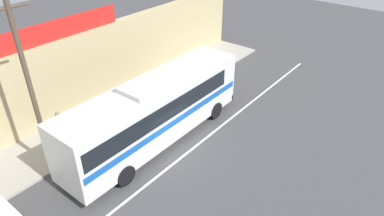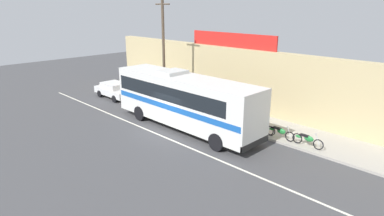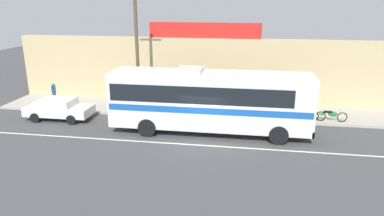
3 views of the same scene
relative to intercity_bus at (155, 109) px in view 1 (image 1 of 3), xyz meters
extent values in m
plane|color=#444447|center=(-0.18, -1.21, -2.07)|extent=(70.00, 70.00, 0.00)
cube|color=#A8A399|center=(-0.18, 3.99, -2.00)|extent=(30.00, 3.60, 0.14)
cube|color=tan|center=(-0.18, 6.14, 0.33)|extent=(30.00, 0.70, 4.80)
cube|color=red|center=(-1.03, 6.14, 3.28)|extent=(8.06, 0.12, 1.10)
cube|color=silver|center=(-0.18, -2.01, -2.06)|extent=(30.00, 0.14, 0.01)
cube|color=silver|center=(0.08, 0.00, -0.07)|extent=(11.38, 2.51, 3.10)
cube|color=black|center=(-0.37, 0.00, 0.48)|extent=(10.02, 2.53, 0.96)
cube|color=#1956B2|center=(0.08, 0.00, -0.37)|extent=(11.15, 2.53, 0.36)
cube|color=black|center=(5.74, 0.00, 0.38)|extent=(0.04, 2.26, 1.40)
cube|color=black|center=(5.73, 0.00, -1.44)|extent=(0.12, 2.51, 0.36)
cube|color=silver|center=(-1.06, 0.00, 1.60)|extent=(1.40, 1.76, 0.24)
cylinder|color=black|center=(3.95, 1.17, -1.55)|extent=(1.04, 0.32, 1.04)
cylinder|color=black|center=(3.95, -1.17, -1.55)|extent=(1.04, 0.32, 1.04)
cylinder|color=black|center=(-3.33, 1.17, -1.55)|extent=(1.04, 0.32, 1.04)
cylinder|color=black|center=(-3.33, -1.17, -1.55)|extent=(1.04, 0.32, 1.04)
cylinder|color=brown|center=(-4.90, 2.48, 2.31)|extent=(0.22, 0.22, 8.47)
cylinder|color=brown|center=(-4.90, 2.48, 5.94)|extent=(1.60, 0.10, 0.10)
torus|color=black|center=(4.99, 2.63, -1.62)|extent=(0.62, 0.06, 0.62)
torus|color=black|center=(3.75, 2.63, -1.62)|extent=(0.62, 0.06, 0.62)
cylinder|color=silver|center=(4.91, 2.63, -1.32)|extent=(0.34, 0.04, 0.65)
cylinder|color=silver|center=(4.81, 2.63, -1.00)|extent=(0.03, 0.56, 0.03)
ellipsoid|color=#991E8C|center=(4.43, 2.63, -1.44)|extent=(0.56, 0.22, 0.34)
cube|color=black|center=(4.14, 2.63, -1.32)|extent=(0.52, 0.20, 0.10)
ellipsoid|color=#991E8C|center=(3.81, 2.63, -1.48)|extent=(0.36, 0.14, 0.16)
torus|color=black|center=(6.39, 2.65, -1.62)|extent=(0.62, 0.06, 0.62)
torus|color=black|center=(5.09, 2.65, -1.62)|extent=(0.62, 0.06, 0.62)
cylinder|color=silver|center=(6.31, 2.65, -1.32)|extent=(0.34, 0.04, 0.65)
cylinder|color=silver|center=(6.21, 2.65, -1.00)|extent=(0.03, 0.56, 0.03)
ellipsoid|color=#237F38|center=(5.80, 2.65, -1.44)|extent=(0.56, 0.22, 0.34)
cube|color=black|center=(5.50, 2.65, -1.32)|extent=(0.52, 0.20, 0.10)
ellipsoid|color=#237F38|center=(5.15, 2.65, -1.48)|extent=(0.36, 0.14, 0.16)
torus|color=black|center=(8.11, 2.73, -1.62)|extent=(0.62, 0.06, 0.62)
torus|color=black|center=(6.83, 2.73, -1.62)|extent=(0.62, 0.06, 0.62)
cylinder|color=silver|center=(8.03, 2.73, -1.32)|extent=(0.34, 0.04, 0.65)
cylinder|color=silver|center=(7.93, 2.73, -1.00)|extent=(0.03, 0.56, 0.03)
ellipsoid|color=#237F38|center=(7.53, 2.73, -1.44)|extent=(0.56, 0.22, 0.34)
cube|color=black|center=(7.24, 2.73, -1.32)|extent=(0.52, 0.20, 0.10)
ellipsoid|color=#237F38|center=(6.89, 2.73, -1.48)|extent=(0.36, 0.14, 0.16)
cylinder|color=navy|center=(-3.10, 4.38, -1.54)|extent=(0.13, 0.13, 0.78)
cylinder|color=navy|center=(-3.10, 4.20, -1.54)|extent=(0.13, 0.13, 0.78)
cylinder|color=#23519E|center=(-3.10, 4.29, -0.86)|extent=(0.30, 0.30, 0.58)
sphere|color=#A37556|center=(-3.10, 4.29, -0.43)|extent=(0.21, 0.21, 0.21)
cylinder|color=#23519E|center=(-3.10, 4.49, -0.83)|extent=(0.08, 0.08, 0.54)
cylinder|color=#23519E|center=(-3.10, 4.09, -0.83)|extent=(0.08, 0.08, 0.54)
camera|label=1|loc=(-10.80, -11.09, 9.57)|focal=32.27mm
camera|label=2|loc=(15.04, -14.14, 5.81)|focal=30.48mm
camera|label=3|loc=(2.16, -19.32, 5.45)|focal=33.03mm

